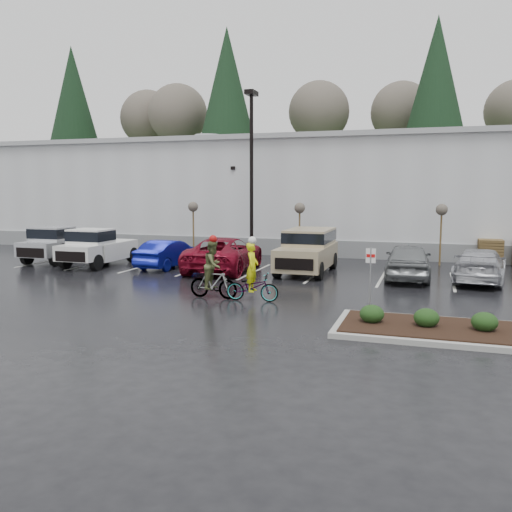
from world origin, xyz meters
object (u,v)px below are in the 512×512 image
(pallet_stack_a, at_px, (490,252))
(car_grey, at_px, (408,261))
(pickup_silver, at_px, (63,243))
(sapling_west, at_px, (193,210))
(lamppost, at_px, (251,157))
(cyclist_hivis, at_px, (252,281))
(sapling_mid, at_px, (300,211))
(pickup_white, at_px, (101,246))
(cyclist_olive, at_px, (213,275))
(suv_tan, at_px, (307,251))
(car_far_silver, at_px, (480,265))
(car_red, at_px, (224,254))
(fire_lane_sign, at_px, (370,273))
(sapling_east, at_px, (442,213))
(car_blue, at_px, (169,254))

(pallet_stack_a, xyz_separation_m, car_grey, (-3.90, -5.93, 0.14))
(pickup_silver, bearing_deg, sapling_west, 38.74)
(lamppost, relative_size, sapling_west, 2.88)
(sapling_west, distance_m, cyclist_hivis, 13.90)
(sapling_mid, xyz_separation_m, pickup_white, (-9.34, -5.29, -1.75))
(pickup_silver, distance_m, cyclist_olive, 13.66)
(suv_tan, bearing_deg, lamppost, 138.15)
(pickup_silver, bearing_deg, cyclist_olive, -30.29)
(suv_tan, relative_size, car_far_silver, 1.03)
(pickup_white, xyz_separation_m, car_grey, (15.44, 0.36, -0.17))
(sapling_mid, height_order, car_grey, sapling_mid)
(lamppost, bearing_deg, cyclist_hivis, -71.38)
(lamppost, distance_m, sapling_west, 5.07)
(car_red, bearing_deg, cyclist_olive, 103.87)
(sapling_west, distance_m, pickup_silver, 7.57)
(fire_lane_sign, xyz_separation_m, pickup_white, (-14.64, 7.51, -0.43))
(sapling_east, height_order, car_blue, sapling_east)
(pallet_stack_a, relative_size, suv_tan, 0.26)
(lamppost, distance_m, fire_lane_sign, 14.78)
(sapling_mid, relative_size, sapling_east, 1.00)
(car_blue, bearing_deg, cyclist_hivis, 140.75)
(sapling_mid, bearing_deg, pallet_stack_a, 5.71)
(sapling_west, height_order, pallet_stack_a, sapling_west)
(cyclist_olive, bearing_deg, car_red, 20.55)
(pickup_silver, relative_size, car_far_silver, 1.05)
(sapling_mid, bearing_deg, pickup_silver, -159.37)
(car_red, height_order, car_far_silver, car_red)
(cyclist_olive, bearing_deg, lamppost, 13.65)
(fire_lane_sign, bearing_deg, pickup_white, 152.85)
(pickup_white, distance_m, suv_tan, 10.82)
(pallet_stack_a, distance_m, car_red, 13.94)
(sapling_mid, bearing_deg, car_grey, -38.94)
(lamppost, height_order, pickup_silver, lamppost)
(lamppost, distance_m, car_blue, 7.09)
(sapling_west, height_order, sapling_east, same)
(sapling_mid, height_order, cyclist_hivis, sapling_mid)
(sapling_mid, xyz_separation_m, pallet_stack_a, (10.00, 1.00, -2.05))
(lamppost, xyz_separation_m, car_grey, (8.60, -3.93, -4.87))
(car_red, xyz_separation_m, cyclist_hivis, (3.54, -6.34, -0.11))
(sapling_mid, bearing_deg, sapling_west, 180.00)
(lamppost, xyz_separation_m, sapling_east, (10.00, 1.00, -2.96))
(sapling_west, bearing_deg, cyclist_olive, -62.27)
(pickup_silver, height_order, cyclist_olive, cyclist_olive)
(pickup_silver, relative_size, suv_tan, 1.02)
(cyclist_hivis, bearing_deg, car_far_silver, -53.39)
(pallet_stack_a, height_order, car_blue, car_blue)
(lamppost, height_order, car_blue, lamppost)
(sapling_east, bearing_deg, pickup_silver, -166.86)
(sapling_east, height_order, cyclist_olive, sapling_east)
(sapling_mid, relative_size, car_grey, 0.67)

